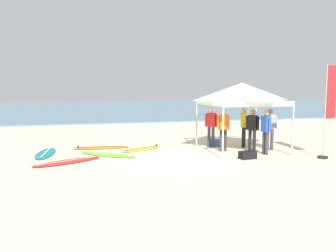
% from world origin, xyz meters
% --- Properties ---
extents(ground_plane, '(80.00, 80.00, 0.00)m').
position_xyz_m(ground_plane, '(0.00, 0.00, 0.00)').
color(ground_plane, beige).
extents(sea, '(80.00, 36.00, 0.10)m').
position_xyz_m(sea, '(0.00, 30.47, 0.05)').
color(sea, '#568499').
rests_on(sea, ground).
extents(canopy_tent, '(2.95, 2.95, 2.75)m').
position_xyz_m(canopy_tent, '(3.06, 1.03, 2.39)').
color(canopy_tent, '#B7B7BC').
rests_on(canopy_tent, ground).
extents(surfboard_lime, '(2.29, 2.07, 0.19)m').
position_xyz_m(surfboard_lime, '(-2.30, 1.37, 0.04)').
color(surfboard_lime, '#7AD12D').
rests_on(surfboard_lime, ground).
extents(surfboard_yellow, '(1.99, 1.38, 0.19)m').
position_xyz_m(surfboard_yellow, '(-0.83, 2.20, 0.04)').
color(surfboard_yellow, yellow).
rests_on(surfboard_yellow, ground).
extents(surfboard_red, '(2.51, 1.74, 0.19)m').
position_xyz_m(surfboard_red, '(-3.74, 0.43, 0.04)').
color(surfboard_red, red).
rests_on(surfboard_red, ground).
extents(surfboard_teal, '(0.87, 2.44, 0.19)m').
position_xyz_m(surfboard_teal, '(-4.60, 2.23, 0.04)').
color(surfboard_teal, '#19847F').
rests_on(surfboard_teal, ground).
extents(surfboard_orange, '(2.37, 0.74, 0.19)m').
position_xyz_m(surfboard_orange, '(-2.43, 2.97, 0.04)').
color(surfboard_orange, orange).
rests_on(surfboard_orange, ground).
extents(person_yellow, '(0.40, 0.45, 1.71)m').
position_xyz_m(person_yellow, '(3.52, 1.72, 0.99)').
color(person_yellow, black).
rests_on(person_yellow, ground).
extents(person_blue, '(0.26, 0.55, 1.71)m').
position_xyz_m(person_blue, '(3.58, 0.02, 0.99)').
color(person_blue, '#383842').
rests_on(person_blue, ground).
extents(person_red, '(0.45, 0.39, 1.71)m').
position_xyz_m(person_red, '(2.18, 2.13, 0.99)').
color(person_red, '#383842').
rests_on(person_red, ground).
extents(person_black, '(0.40, 0.43, 1.71)m').
position_xyz_m(person_black, '(3.32, 0.60, 0.99)').
color(person_black, black).
rests_on(person_black, ground).
extents(person_grey, '(0.53, 0.32, 1.71)m').
position_xyz_m(person_grey, '(4.25, 0.84, 0.99)').
color(person_grey, '#383842').
rests_on(person_grey, ground).
extents(person_orange, '(0.55, 0.26, 1.71)m').
position_xyz_m(person_orange, '(2.29, 1.07, 0.99)').
color(person_orange, '#2D2D33').
rests_on(person_orange, ground).
extents(banner_flag, '(0.60, 0.36, 3.40)m').
position_xyz_m(banner_flag, '(5.35, -1.16, 1.57)').
color(banner_flag, '#99999E').
rests_on(banner_flag, ground).
extents(gear_bag_near_tent, '(0.64, 0.40, 0.28)m').
position_xyz_m(gear_bag_near_tent, '(2.54, -0.55, 0.14)').
color(gear_bag_near_tent, black).
rests_on(gear_bag_near_tent, ground).
extents(cooler_box, '(0.50, 0.36, 0.39)m').
position_xyz_m(cooler_box, '(2.48, 2.25, 0.20)').
color(cooler_box, '#2D60B7').
rests_on(cooler_box, ground).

